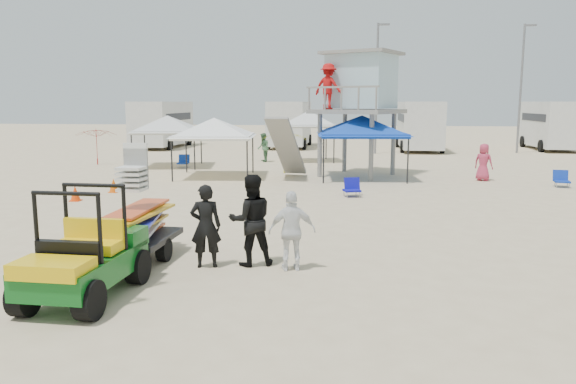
# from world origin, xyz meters

# --- Properties ---
(ground) EXTENTS (140.00, 140.00, 0.00)m
(ground) POSITION_xyz_m (0.00, 0.00, 0.00)
(ground) COLOR beige
(ground) RESTS_ON ground
(utility_cart) EXTENTS (1.31, 2.44, 1.83)m
(utility_cart) POSITION_xyz_m (-2.46, -0.46, 0.85)
(utility_cart) COLOR #0D5618
(utility_cart) RESTS_ON ground
(surf_trailer) EXTENTS (1.31, 2.34, 2.12)m
(surf_trailer) POSITION_xyz_m (-2.45, 1.87, 0.86)
(surf_trailer) COLOR black
(surf_trailer) RESTS_ON ground
(man_left) EXTENTS (0.67, 0.51, 1.65)m
(man_left) POSITION_xyz_m (-0.94, 1.57, 0.83)
(man_left) COLOR black
(man_left) RESTS_ON ground
(man_mid) EXTENTS (1.07, 0.96, 1.82)m
(man_mid) POSITION_xyz_m (-0.09, 1.82, 0.91)
(man_mid) COLOR black
(man_mid) RESTS_ON ground
(man_right) EXTENTS (0.97, 0.57, 1.55)m
(man_right) POSITION_xyz_m (0.76, 1.57, 0.78)
(man_right) COLOR white
(man_right) RESTS_ON ground
(lifeguard_tower) EXTENTS (4.35, 4.35, 5.25)m
(lifeguard_tower) POSITION_xyz_m (1.81, 16.04, 3.91)
(lifeguard_tower) COLOR gray
(lifeguard_tower) RESTS_ON ground
(canopy_blue) EXTENTS (3.85, 3.85, 3.07)m
(canopy_blue) POSITION_xyz_m (2.09, 15.26, 2.52)
(canopy_blue) COLOR black
(canopy_blue) RESTS_ON ground
(canopy_white_a) EXTENTS (3.58, 3.58, 2.96)m
(canopy_white_a) POSITION_xyz_m (-4.20, 14.78, 2.41)
(canopy_white_a) COLOR black
(canopy_white_a) RESTS_ON ground
(canopy_white_b) EXTENTS (3.60, 3.60, 2.97)m
(canopy_white_b) POSITION_xyz_m (-7.51, 18.30, 2.42)
(canopy_white_b) COLOR black
(canopy_white_b) RESTS_ON ground
(canopy_white_c) EXTENTS (3.04, 3.04, 3.16)m
(canopy_white_c) POSITION_xyz_m (-0.75, 21.79, 2.61)
(canopy_white_c) COLOR black
(canopy_white_c) RESTS_ON ground
(umbrella_a) EXTENTS (2.20, 2.24, 1.90)m
(umbrella_a) POSITION_xyz_m (-11.49, 18.66, 0.95)
(umbrella_a) COLOR #AA1212
(umbrella_a) RESTS_ON ground
(umbrella_b) EXTENTS (3.00, 3.00, 1.93)m
(umbrella_b) POSITION_xyz_m (-1.35, 16.43, 0.97)
(umbrella_b) COLOR yellow
(umbrella_b) RESTS_ON ground
(cone_near) EXTENTS (0.34, 0.34, 0.50)m
(cone_near) POSITION_xyz_m (-7.23, 8.31, 0.25)
(cone_near) COLOR #F43C07
(cone_near) RESTS_ON ground
(cone_far) EXTENTS (0.34, 0.34, 0.50)m
(cone_far) POSITION_xyz_m (-6.75, 10.18, 0.25)
(cone_far) COLOR #EC5707
(cone_far) RESTS_ON ground
(beach_chair_a) EXTENTS (0.60, 0.65, 0.64)m
(beach_chair_a) POSITION_xyz_m (-6.67, 18.07, 0.31)
(beach_chair_a) COLOR #0E3099
(beach_chair_a) RESTS_ON ground
(beach_chair_b) EXTENTS (0.67, 0.72, 0.64)m
(beach_chair_b) POSITION_xyz_m (1.78, 10.39, 0.31)
(beach_chair_b) COLOR #0F10A2
(beach_chair_b) RESTS_ON ground
(beach_chair_c) EXTENTS (0.62, 0.67, 0.64)m
(beach_chair_c) POSITION_xyz_m (9.72, 13.60, 0.31)
(beach_chair_c) COLOR #0E2FA0
(beach_chair_c) RESTS_ON ground
(rv_far_left) EXTENTS (2.64, 6.80, 3.25)m
(rv_far_left) POSITION_xyz_m (-12.00, 29.99, 1.80)
(rv_far_left) COLOR silver
(rv_far_left) RESTS_ON ground
(rv_mid_left) EXTENTS (2.65, 6.50, 3.25)m
(rv_mid_left) POSITION_xyz_m (-3.00, 31.49, 1.80)
(rv_mid_left) COLOR silver
(rv_mid_left) RESTS_ON ground
(rv_mid_right) EXTENTS (2.64, 7.00, 3.25)m
(rv_mid_right) POSITION_xyz_m (6.00, 29.99, 1.80)
(rv_mid_right) COLOR silver
(rv_mid_right) RESTS_ON ground
(rv_far_right) EXTENTS (2.64, 6.60, 3.25)m
(rv_far_right) POSITION_xyz_m (15.00, 31.49, 1.80)
(rv_far_right) COLOR silver
(rv_far_right) RESTS_ON ground
(light_pole_left) EXTENTS (0.14, 0.14, 8.00)m
(light_pole_left) POSITION_xyz_m (3.00, 27.00, 4.00)
(light_pole_left) COLOR slate
(light_pole_left) RESTS_ON ground
(light_pole_right) EXTENTS (0.14, 0.14, 8.00)m
(light_pole_right) POSITION_xyz_m (12.00, 28.50, 4.00)
(light_pole_right) COLOR slate
(light_pole_right) RESTS_ON ground
(distant_beachgoers) EXTENTS (11.12, 7.03, 1.57)m
(distant_beachgoers) POSITION_xyz_m (1.39, 18.43, 0.78)
(distant_beachgoers) COLOR #B83450
(distant_beachgoers) RESTS_ON ground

